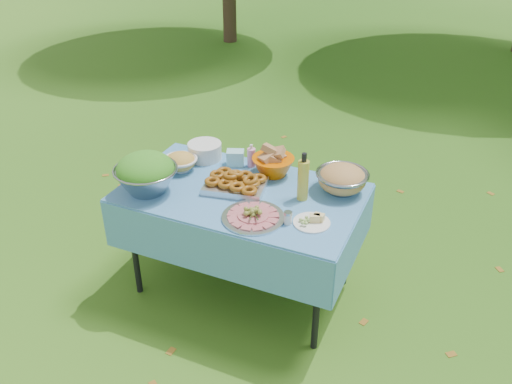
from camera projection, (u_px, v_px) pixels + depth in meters
ground at (243, 287)px, 3.71m from camera, size 80.00×80.00×0.00m
picnic_table at (242, 242)px, 3.52m from camera, size 1.46×0.86×0.76m
salad_bowl at (146, 173)px, 3.26m from camera, size 0.39×0.39×0.25m
pasta_bowl_white at (180, 161)px, 3.53m from camera, size 0.26×0.26×0.12m
plate_stack at (205, 151)px, 3.68m from camera, size 0.25×0.25×0.11m
wipes_box at (235, 158)px, 3.60m from camera, size 0.14×0.12×0.10m
sanitizer_bottle at (251, 155)px, 3.57m from camera, size 0.07×0.07×0.16m
bread_bowl at (273, 162)px, 3.47m from camera, size 0.31×0.31×0.18m
pasta_bowl_steel at (342, 178)px, 3.29m from camera, size 0.40×0.40×0.17m
fried_tray at (235, 183)px, 3.33m from camera, size 0.41×0.32×0.09m
charcuterie_platter at (253, 212)px, 3.05m from camera, size 0.48×0.48×0.08m
oil_bottle at (303, 176)px, 3.17m from camera, size 0.07×0.07×0.30m
cheese_plate at (312, 219)px, 3.01m from camera, size 0.23×0.23×0.06m
shaker at (288, 218)px, 3.01m from camera, size 0.06×0.06×0.08m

